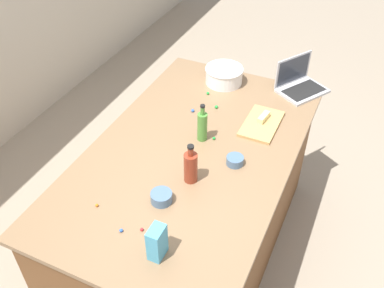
% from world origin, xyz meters
% --- Properties ---
extents(ground_plane, '(12.00, 12.00, 0.00)m').
position_xyz_m(ground_plane, '(0.00, 0.00, 0.00)').
color(ground_plane, gray).
extents(island_counter, '(1.87, 1.10, 0.90)m').
position_xyz_m(island_counter, '(0.00, 0.00, 0.45)').
color(island_counter, brown).
rests_on(island_counter, ground).
extents(laptop, '(0.38, 0.36, 0.22)m').
position_xyz_m(laptop, '(0.88, -0.39, 0.95)').
color(laptop, '#B7B7BC').
rests_on(laptop, island_counter).
extents(mixing_bowl_large, '(0.26, 0.26, 0.11)m').
position_xyz_m(mixing_bowl_large, '(0.75, 0.10, 0.96)').
color(mixing_bowl_large, white).
rests_on(mixing_bowl_large, island_counter).
extents(bottle_soy, '(0.07, 0.07, 0.23)m').
position_xyz_m(bottle_soy, '(-0.21, -0.09, 0.99)').
color(bottle_soy, maroon).
rests_on(bottle_soy, island_counter).
extents(bottle_olive, '(0.06, 0.06, 0.24)m').
position_xyz_m(bottle_olive, '(0.12, -0.01, 1.00)').
color(bottle_olive, '#4C8C38').
rests_on(bottle_olive, island_counter).
extents(cutting_board, '(0.34, 0.20, 0.02)m').
position_xyz_m(cutting_board, '(0.40, -0.28, 0.91)').
color(cutting_board, tan).
rests_on(cutting_board, island_counter).
extents(butter_stick_left, '(0.11, 0.05, 0.04)m').
position_xyz_m(butter_stick_left, '(0.43, -0.28, 0.94)').
color(butter_stick_left, '#F4E58C').
rests_on(butter_stick_left, cutting_board).
extents(ramekin_small, '(0.11, 0.11, 0.05)m').
position_xyz_m(ramekin_small, '(-0.41, -0.02, 0.93)').
color(ramekin_small, slate).
rests_on(ramekin_small, island_counter).
extents(ramekin_medium, '(0.09, 0.09, 0.05)m').
position_xyz_m(ramekin_medium, '(0.00, -0.26, 0.92)').
color(ramekin_medium, slate).
rests_on(ramekin_medium, island_counter).
extents(candy_bag, '(0.09, 0.06, 0.17)m').
position_xyz_m(candy_bag, '(-0.70, -0.16, 0.99)').
color(candy_bag, '#4CA5CC').
rests_on(candy_bag, island_counter).
extents(candy_0, '(0.02, 0.02, 0.02)m').
position_xyz_m(candy_0, '(0.57, 0.14, 0.91)').
color(candy_0, green).
rests_on(candy_0, island_counter).
extents(candy_1, '(0.02, 0.02, 0.02)m').
position_xyz_m(candy_1, '(0.69, 0.11, 0.91)').
color(candy_1, green).
rests_on(candy_1, island_counter).
extents(candy_2, '(0.02, 0.02, 0.02)m').
position_xyz_m(candy_2, '(0.34, 0.15, 0.91)').
color(candy_2, blue).
rests_on(candy_2, island_counter).
extents(candy_3, '(0.02, 0.02, 0.02)m').
position_xyz_m(candy_3, '(0.44, 0.03, 0.91)').
color(candy_3, green).
rests_on(candy_3, island_counter).
extents(candy_4, '(0.02, 0.02, 0.02)m').
position_xyz_m(candy_4, '(-0.66, 0.06, 0.91)').
color(candy_4, blue).
rests_on(candy_4, island_counter).
extents(candy_5, '(0.02, 0.02, 0.02)m').
position_xyz_m(candy_5, '(-0.61, -0.03, 0.91)').
color(candy_5, red).
rests_on(candy_5, island_counter).
extents(candy_6, '(0.02, 0.02, 0.02)m').
position_xyz_m(candy_6, '(-0.57, 0.25, 0.91)').
color(candy_6, orange).
rests_on(candy_6, island_counter).
extents(candy_8, '(0.02, 0.02, 0.02)m').
position_xyz_m(candy_8, '(0.15, -0.07, 0.91)').
color(candy_8, green).
rests_on(candy_8, island_counter).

